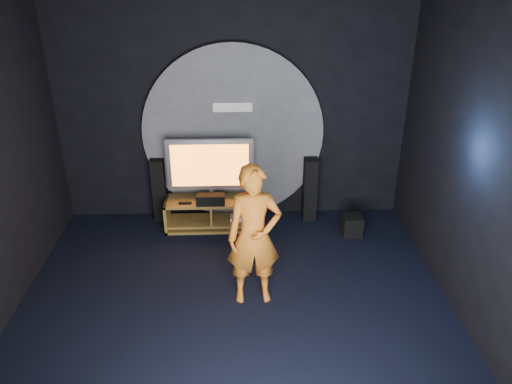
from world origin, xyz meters
TOP-DOWN VIEW (x-y plane):
  - floor at (0.00, 0.00)m, footprint 5.00×5.00m
  - back_wall at (0.00, 2.50)m, footprint 5.00×0.04m
  - front_wall at (0.00, -2.50)m, footprint 5.00×0.04m
  - right_wall at (2.50, 0.00)m, footprint 0.04×5.00m
  - wall_disc_panel at (0.00, 2.44)m, footprint 2.60×0.11m
  - media_console at (-0.32, 2.05)m, footprint 1.34×0.45m
  - tv at (-0.33, 2.12)m, footprint 1.22×0.22m
  - center_speaker at (-0.33, 1.90)m, footprint 0.40×0.15m
  - remote at (-0.70, 1.93)m, footprint 0.18×0.05m
  - tower_speaker_left at (-1.11, 2.35)m, footprint 0.19×0.22m
  - tower_speaker_right at (1.13, 2.26)m, footprint 0.19×0.22m
  - subwoofer at (1.68, 1.76)m, footprint 0.27×0.27m
  - player at (0.23, 0.37)m, footprint 0.64×0.44m

SIDE VIEW (x-z plane):
  - floor at x=0.00m, z-range 0.00..0.00m
  - subwoofer at x=1.68m, z-range 0.00..0.30m
  - media_console at x=-0.32m, z-range -0.03..0.42m
  - remote at x=-0.70m, z-range 0.45..0.47m
  - tower_speaker_left at x=-1.11m, z-range 0.00..0.97m
  - tower_speaker_right at x=1.13m, z-range 0.00..0.97m
  - center_speaker at x=-0.33m, z-range 0.45..0.60m
  - player at x=0.23m, z-range 0.00..1.67m
  - tv at x=-0.33m, z-range 0.49..1.39m
  - wall_disc_panel at x=0.00m, z-range 0.00..2.60m
  - back_wall at x=0.00m, z-range 0.00..3.50m
  - front_wall at x=0.00m, z-range 0.00..3.50m
  - right_wall at x=2.50m, z-range 0.00..3.50m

